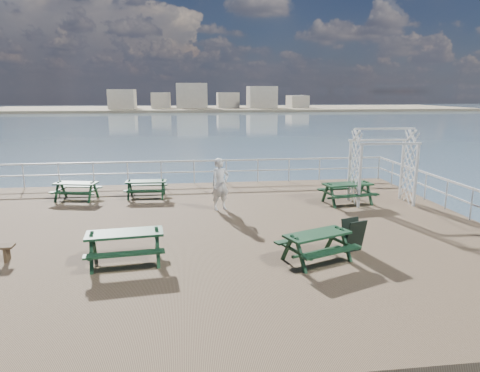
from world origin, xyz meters
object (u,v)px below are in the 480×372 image
picnic_table_b (146,185)px  picnic_table_c (348,189)px  picnic_table_d (125,241)px  picnic_table_e (317,241)px  picnic_table_a (76,187)px  person (220,184)px  trellis_arbor (382,170)px

picnic_table_b → picnic_table_c: 7.81m
picnic_table_c → picnic_table_d: (-7.51, -4.80, 0.01)m
picnic_table_c → picnic_table_e: 5.97m
picnic_table_a → person: 5.86m
picnic_table_a → trellis_arbor: trellis_arbor is taller
picnic_table_b → trellis_arbor: trellis_arbor is taller
picnic_table_a → picnic_table_e: size_ratio=0.89×
picnic_table_a → picnic_table_b: size_ratio=1.12×
picnic_table_c → picnic_table_d: picnic_table_d is taller
picnic_table_b → trellis_arbor: bearing=-10.1°
picnic_table_d → picnic_table_a: bearing=106.5°
picnic_table_a → picnic_table_b: (2.67, 0.03, -0.01)m
picnic_table_c → person: 4.82m
trellis_arbor → picnic_table_c: bearing=-179.7°
picnic_table_a → picnic_table_e: (7.43, -7.15, 0.03)m
picnic_table_e → trellis_arbor: (4.09, 5.21, 0.73)m
picnic_table_a → person: (5.44, -2.12, 0.43)m
picnic_table_a → picnic_table_d: size_ratio=0.92×
picnic_table_b → picnic_table_a: bearing=-177.0°
picnic_table_a → picnic_table_c: size_ratio=0.91×
trellis_arbor → person: trellis_arbor is taller
picnic_table_e → person: (-1.99, 5.03, 0.40)m
picnic_table_b → picnic_table_c: picnic_table_c is taller
picnic_table_b → person: bearing=-35.3°
person → trellis_arbor: bearing=-19.3°
picnic_table_a → picnic_table_c: picnic_table_c is taller
picnic_table_e → person: bearing=89.8°
trellis_arbor → picnic_table_d: bearing=-148.8°
picnic_table_d → person: 5.32m
picnic_table_b → picnic_table_e: bearing=-54.0°
picnic_table_c → picnic_table_e: picnic_table_c is taller
picnic_table_c → picnic_table_a: bearing=161.6°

